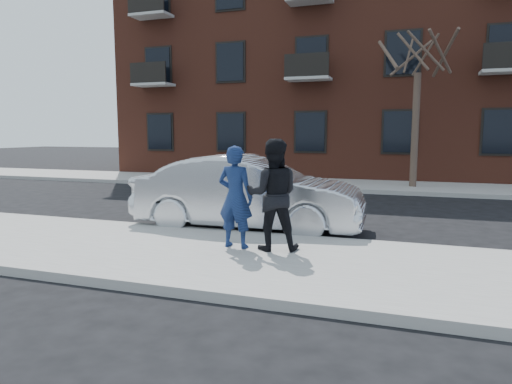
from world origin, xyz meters
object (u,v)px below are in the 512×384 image
(silver_sedan, at_px, (249,193))
(man_peacoat, at_px, (273,195))
(man_hoodie, at_px, (235,197))
(street_tree, at_px, (419,40))

(silver_sedan, relative_size, man_peacoat, 2.63)
(silver_sedan, bearing_deg, man_hoodie, -169.27)
(street_tree, distance_m, man_hoodie, 12.02)
(man_hoodie, height_order, man_peacoat, man_peacoat)
(man_hoodie, relative_size, man_peacoat, 0.94)
(street_tree, distance_m, silver_sedan, 10.45)
(street_tree, height_order, silver_sedan, street_tree)
(silver_sedan, bearing_deg, man_peacoat, -152.71)
(street_tree, xyz_separation_m, man_peacoat, (-2.33, -10.68, -4.41))
(street_tree, relative_size, man_hoodie, 3.76)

